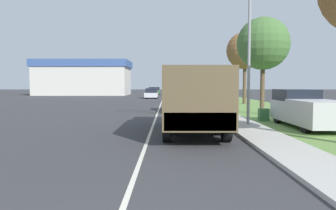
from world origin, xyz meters
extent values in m
plane|color=#38383A|center=(0.00, 40.00, 0.00)|extent=(180.00, 180.00, 0.00)
cube|color=silver|center=(0.00, 40.00, 0.00)|extent=(0.12, 120.00, 0.00)
cube|color=beige|center=(4.50, 40.00, 0.06)|extent=(1.80, 120.00, 0.12)
cube|color=#6B9347|center=(8.90, 40.00, 0.01)|extent=(7.00, 120.00, 0.02)
cube|color=#545B3D|center=(1.80, 14.42, 1.49)|extent=(2.47, 2.11, 1.91)
cube|color=brown|center=(1.80, 10.65, 1.63)|extent=(2.47, 5.42, 2.18)
cube|color=#545B3D|center=(1.80, 7.99, 0.89)|extent=(2.35, 0.10, 0.60)
cube|color=red|center=(0.88, 7.97, 1.09)|extent=(0.12, 0.06, 0.12)
cube|color=red|center=(2.73, 7.97, 1.09)|extent=(0.12, 0.06, 0.12)
cylinder|color=black|center=(0.72, 14.31, 0.51)|extent=(0.30, 1.02, 1.02)
cylinder|color=black|center=(2.89, 14.31, 0.51)|extent=(0.30, 1.02, 1.02)
cylinder|color=black|center=(0.72, 9.30, 0.51)|extent=(0.30, 1.02, 1.02)
cylinder|color=black|center=(2.89, 9.30, 0.51)|extent=(0.30, 1.02, 1.02)
cylinder|color=black|center=(0.72, 10.93, 0.51)|extent=(0.30, 1.02, 1.02)
cylinder|color=black|center=(2.89, 10.93, 0.51)|extent=(0.30, 1.02, 1.02)
cube|color=tan|center=(1.47, 23.04, 0.56)|extent=(1.80, 4.79, 0.77)
cube|color=black|center=(1.47, 23.14, 1.33)|extent=(1.58, 2.16, 0.77)
cylinder|color=black|center=(0.67, 24.57, 0.32)|extent=(0.20, 0.64, 0.64)
cylinder|color=black|center=(2.27, 24.57, 0.32)|extent=(0.20, 0.64, 0.64)
cylinder|color=black|center=(0.67, 21.51, 0.32)|extent=(0.20, 0.64, 0.64)
cylinder|color=black|center=(2.27, 21.51, 0.32)|extent=(0.20, 0.64, 0.64)
cube|color=#336B3D|center=(1.82, 34.47, 0.48)|extent=(1.72, 4.11, 0.61)
cube|color=black|center=(1.82, 34.55, 1.10)|extent=(1.51, 1.85, 0.64)
cylinder|color=black|center=(1.06, 35.78, 0.32)|extent=(0.20, 0.64, 0.64)
cylinder|color=black|center=(2.58, 35.78, 0.32)|extent=(0.20, 0.64, 0.64)
cylinder|color=black|center=(1.06, 33.15, 0.32)|extent=(0.20, 0.64, 0.64)
cylinder|color=black|center=(2.58, 33.15, 0.32)|extent=(0.20, 0.64, 0.64)
cube|color=silver|center=(-1.73, 46.59, 0.50)|extent=(1.91, 4.42, 0.65)
cube|color=black|center=(-1.73, 46.68, 1.16)|extent=(1.68, 1.99, 0.67)
cylinder|color=black|center=(-2.58, 48.00, 0.32)|extent=(0.20, 0.64, 0.64)
cylinder|color=black|center=(-0.87, 48.00, 0.32)|extent=(0.20, 0.64, 0.64)
cylinder|color=black|center=(-2.58, 45.17, 0.32)|extent=(0.20, 0.64, 0.64)
cylinder|color=black|center=(-0.87, 45.17, 0.32)|extent=(0.20, 0.64, 0.64)
cube|color=maroon|center=(-2.00, 58.08, 0.52)|extent=(1.72, 4.33, 0.69)
cube|color=black|center=(-2.00, 58.17, 1.21)|extent=(1.52, 1.95, 0.70)
cylinder|color=black|center=(-2.76, 59.46, 0.32)|extent=(0.20, 0.64, 0.64)
cylinder|color=black|center=(-1.24, 59.46, 0.32)|extent=(0.20, 0.64, 0.64)
cylinder|color=black|center=(-2.76, 56.69, 0.32)|extent=(0.20, 0.64, 0.64)
cylinder|color=black|center=(-1.24, 56.69, 0.32)|extent=(0.20, 0.64, 0.64)
cube|color=#336B3D|center=(-1.86, 66.89, 0.50)|extent=(1.82, 4.45, 0.65)
cube|color=black|center=(-1.86, 66.98, 1.17)|extent=(1.60, 2.00, 0.68)
cylinder|color=black|center=(-2.67, 68.31, 0.32)|extent=(0.20, 0.64, 0.64)
cylinder|color=black|center=(-1.05, 68.31, 0.32)|extent=(0.20, 0.64, 0.64)
cylinder|color=black|center=(-2.67, 65.46, 0.32)|extent=(0.20, 0.64, 0.64)
cylinder|color=black|center=(-1.05, 65.46, 0.32)|extent=(0.20, 0.64, 0.64)
cube|color=silver|center=(7.49, 13.08, 0.75)|extent=(1.94, 5.42, 1.01)
cube|color=black|center=(7.49, 14.65, 1.54)|extent=(1.79, 2.28, 0.58)
cube|color=silver|center=(7.49, 11.94, 1.31)|extent=(1.94, 3.14, 0.12)
cylinder|color=black|center=(6.64, 14.87, 0.40)|extent=(0.24, 0.76, 0.76)
cylinder|color=black|center=(8.34, 14.87, 0.40)|extent=(0.24, 0.76, 0.76)
cylinder|color=black|center=(6.64, 11.29, 0.40)|extent=(0.24, 0.76, 0.76)
cylinder|color=gray|center=(4.75, 13.65, 4.18)|extent=(0.14, 0.14, 8.12)
cylinder|color=brown|center=(7.35, 20.30, 1.97)|extent=(0.31, 0.31, 3.89)
sphere|color=#477038|center=(7.35, 20.30, 4.91)|extent=(3.63, 3.63, 3.63)
cylinder|color=brown|center=(8.91, 32.31, 2.30)|extent=(0.36, 0.36, 4.55)
sphere|color=brown|center=(8.91, 32.31, 5.65)|extent=(3.92, 3.92, 3.92)
cube|color=#3D7042|center=(6.20, 15.96, 0.37)|extent=(0.55, 0.45, 0.70)
cube|color=beige|center=(-15.73, 61.91, 2.68)|extent=(17.23, 10.10, 5.35)
cube|color=#385693|center=(-15.73, 61.91, 6.02)|extent=(17.92, 10.51, 1.34)
camera|label=1|loc=(0.76, -2.54, 2.10)|focal=35.00mm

